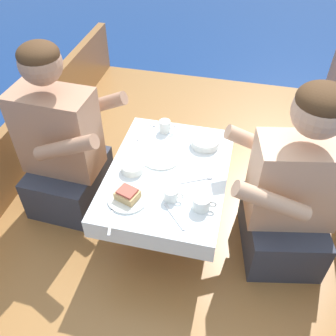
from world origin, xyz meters
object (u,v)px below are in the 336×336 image
coffee_cup_port (165,126)px  person_starboard (291,194)px  coffee_cup_starboard (171,195)px  sandwich (127,194)px  coffee_cup_center (202,203)px  person_port (63,148)px

coffee_cup_port → person_starboard: bearing=-25.9°
person_starboard → coffee_cup_starboard: bearing=4.9°
person_starboard → sandwich: 0.75m
person_starboard → sandwich: (-0.72, -0.20, 0.03)m
sandwich → coffee_cup_port: 0.53m
person_starboard → coffee_cup_center: person_starboard is taller
person_port → sandwich: 0.54m
person_port → coffee_cup_port: 0.56m
sandwich → coffee_cup_port: bearing=85.2°
person_port → person_starboard: bearing=-1.2°
sandwich → coffee_cup_starboard: bearing=13.5°
coffee_cup_center → sandwich: bearing=-175.4°
coffee_cup_starboard → person_port: bearing=160.0°
person_starboard → sandwich: bearing=4.2°
person_starboard → coffee_cup_center: size_ratio=9.06×
coffee_cup_port → coffee_cup_starboard: (0.15, -0.48, -0.01)m
sandwich → coffee_cup_port: (0.04, 0.53, 0.00)m
coffee_cup_port → coffee_cup_center: 0.58m
person_starboard → coffee_cup_port: 0.75m
person_port → sandwich: (0.45, -0.28, 0.05)m
person_port → sandwich: bearing=-29.1°
person_port → coffee_cup_starboard: bearing=-17.4°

